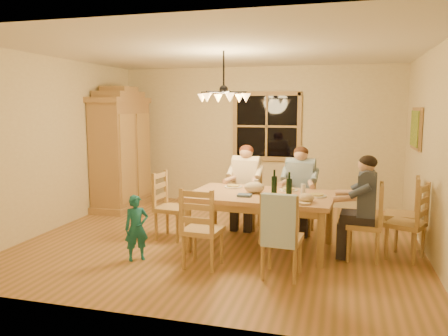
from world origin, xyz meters
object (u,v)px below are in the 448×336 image
(adult_plaid_man, at_px, (300,179))
(adult_slate_man, at_px, (365,194))
(dining_table, at_px, (261,201))
(chair_spare_front, at_px, (405,236))
(chair_end_right, at_px, (363,236))
(chair_near_left, at_px, (203,242))
(chair_end_left, at_px, (172,218))
(chair_far_right, at_px, (299,213))
(armoire, at_px, (121,153))
(wine_bottle_a, at_px, (274,182))
(chair_far_left, at_px, (246,209))
(chandelier, at_px, (224,96))
(adult_woman, at_px, (246,176))
(child, at_px, (137,228))
(chair_spare_back, at_px, (400,226))
(wine_bottle_b, at_px, (289,185))
(chair_near_right, at_px, (282,251))

(adult_plaid_man, relative_size, adult_slate_man, 1.00)
(dining_table, height_order, adult_plaid_man, adult_plaid_man)
(chair_spare_front, bearing_deg, chair_end_right, 131.64)
(chair_near_left, height_order, chair_end_left, same)
(chair_far_right, relative_size, adult_plaid_man, 1.13)
(adult_slate_man, bearing_deg, armoire, 71.37)
(chair_end_left, xyz_separation_m, wine_bottle_a, (1.51, -0.06, 0.62))
(armoire, bearing_deg, adult_slate_man, -22.77)
(chair_far_left, bearing_deg, chair_spare_front, 162.79)
(chair_spare_front, bearing_deg, chandelier, 110.15)
(chair_far_right, bearing_deg, armoire, -9.63)
(chair_far_right, height_order, chair_spare_front, same)
(chandelier, bearing_deg, adult_woman, 75.44)
(armoire, height_order, chair_end_right, armoire)
(dining_table, height_order, chair_far_left, chair_far_left)
(chair_near_left, bearing_deg, adult_woman, 90.00)
(chair_spare_front, bearing_deg, chair_near_left, 136.02)
(child, bearing_deg, armoire, 83.44)
(chair_end_left, bearing_deg, chair_far_right, 117.98)
(chair_far_left, distance_m, adult_plaid_man, 1.01)
(chair_far_right, distance_m, chair_spare_back, 1.45)
(chair_end_right, bearing_deg, chair_spare_front, -68.97)
(wine_bottle_b, bearing_deg, armoire, 151.44)
(wine_bottle_a, bearing_deg, chair_end_left, 177.58)
(adult_slate_man, height_order, chair_spare_front, adult_slate_man)
(dining_table, xyz_separation_m, wine_bottle_b, (0.39, -0.12, 0.26))
(adult_woman, bearing_deg, chair_end_left, 46.74)
(chandelier, distance_m, adult_slate_man, 2.32)
(chair_end_right, distance_m, wine_bottle_b, 1.14)
(chair_end_right, xyz_separation_m, chair_spare_front, (0.51, 0.16, 0.00))
(chandelier, height_order, chair_far_left, chandelier)
(chair_near_right, bearing_deg, adult_slate_man, 46.74)
(adult_woman, bearing_deg, dining_table, 117.90)
(chair_far_left, xyz_separation_m, chair_end_right, (1.76, -1.04, 0.00))
(chair_near_right, xyz_separation_m, wine_bottle_a, (-0.24, 0.98, 0.62))
(child, bearing_deg, chair_spare_back, -14.57)
(adult_plaid_man, bearing_deg, chair_near_left, 64.80)
(chair_end_right, distance_m, child, 2.88)
(dining_table, relative_size, chair_spare_front, 2.04)
(chair_far_left, relative_size, adult_woman, 1.13)
(wine_bottle_b, height_order, child, wine_bottle_b)
(chair_end_left, relative_size, chair_end_right, 1.00)
(armoire, xyz_separation_m, chair_end_right, (4.36, -1.83, -0.75))
(armoire, distance_m, dining_table, 3.50)
(chair_near_left, distance_m, chair_spare_back, 2.79)
(chair_far_left, bearing_deg, armoire, -12.66)
(chair_near_left, distance_m, wine_bottle_b, 1.36)
(dining_table, relative_size, adult_plaid_man, 2.31)
(adult_slate_man, height_order, child, adult_slate_man)
(chandelier, bearing_deg, chair_near_right, -49.91)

